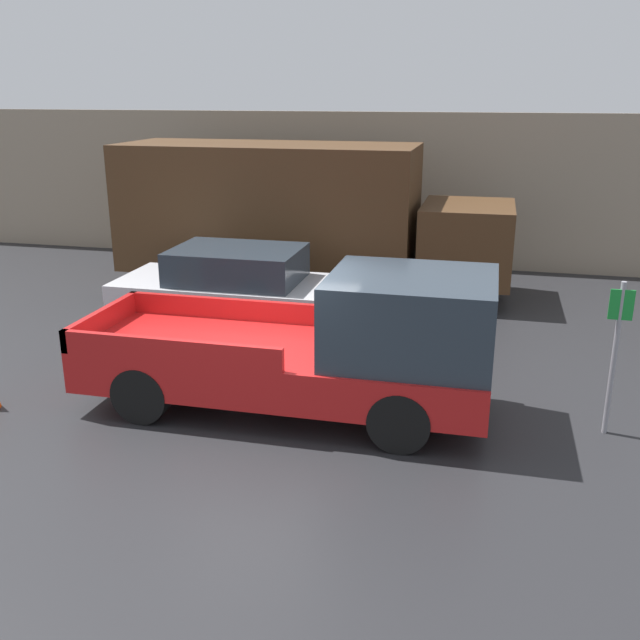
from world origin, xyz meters
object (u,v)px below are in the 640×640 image
(pickup_truck, at_px, (327,347))
(car, at_px, (234,287))
(parking_sign, at_px, (615,350))
(newspaper_box, at_px, (380,245))
(delivery_truck, at_px, (296,213))

(pickup_truck, bearing_deg, car, 128.20)
(parking_sign, bearing_deg, newspaper_box, 116.89)
(pickup_truck, xyz_separation_m, delivery_truck, (-2.25, 6.48, 0.77))
(car, bearing_deg, newspaper_box, 71.22)
(pickup_truck, xyz_separation_m, parking_sign, (3.80, 0.24, 0.21))
(delivery_truck, distance_m, newspaper_box, 3.27)
(pickup_truck, distance_m, parking_sign, 3.81)
(car, distance_m, parking_sign, 7.15)
(pickup_truck, height_order, parking_sign, parking_sign)
(car, distance_m, delivery_truck, 3.30)
(pickup_truck, height_order, newspaper_box, pickup_truck)
(delivery_truck, xyz_separation_m, newspaper_box, (1.57, 2.59, -1.22))
(delivery_truck, height_order, parking_sign, delivery_truck)
(car, height_order, newspaper_box, car)
(delivery_truck, relative_size, parking_sign, 4.17)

